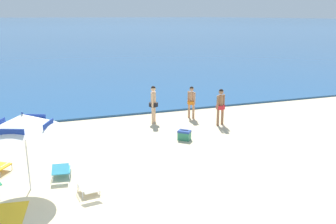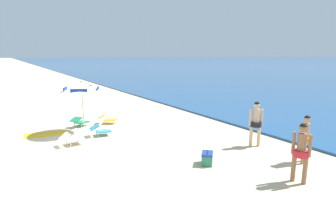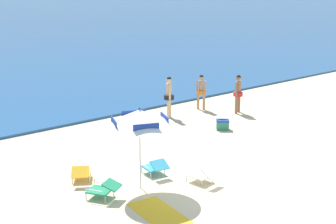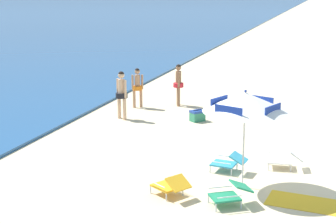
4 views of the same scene
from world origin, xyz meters
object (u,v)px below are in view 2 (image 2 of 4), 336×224
person_wading_in (301,149)px  beach_towel (46,134)px  person_standing_beside (256,121)px  lounge_chair_under_umbrella (80,121)px  person_standing_near_shore (305,136)px  lounge_chair_beside_umbrella (100,130)px  lounge_chair_spare_folded (108,118)px  lounge_chair_facing_sea (72,139)px  beach_umbrella_striped_main (82,88)px  cooler_box (207,158)px

person_wading_in → beach_towel: person_wading_in is taller
person_standing_beside → lounge_chair_under_umbrella: bearing=-141.9°
lounge_chair_under_umbrella → person_standing_near_shore: person_standing_near_shore is taller
person_standing_beside → person_wading_in: bearing=-26.0°
person_wading_in → beach_towel: size_ratio=0.94×
person_standing_beside → beach_towel: 9.04m
lounge_chair_beside_umbrella → person_standing_near_shore: size_ratio=0.60×
lounge_chair_under_umbrella → lounge_chair_beside_umbrella: 2.09m
beach_towel → lounge_chair_spare_folded: bearing=98.9°
lounge_chair_spare_folded → person_wading_in: 9.54m
lounge_chair_facing_sea → beach_towel: lounge_chair_facing_sea is taller
person_standing_beside → beach_towel: person_standing_beside is taller
beach_umbrella_striped_main → person_wading_in: size_ratio=1.38×
lounge_chair_under_umbrella → lounge_chair_spare_folded: 1.38m
lounge_chair_beside_umbrella → lounge_chair_spare_folded: (-1.96, 0.99, -0.00)m
person_standing_beside → person_wading_in: size_ratio=1.04×
person_wading_in → person_standing_beside: bearing=154.0°
person_wading_in → lounge_chair_beside_umbrella: bearing=-155.2°
lounge_chair_beside_umbrella → person_standing_near_shore: person_standing_near_shore is taller
beach_umbrella_striped_main → lounge_chair_spare_folded: beach_umbrella_striped_main is taller
beach_umbrella_striped_main → lounge_chair_under_umbrella: 2.13m
person_standing_near_shore → person_wading_in: size_ratio=0.94×
lounge_chair_beside_umbrella → lounge_chair_under_umbrella: bearing=-169.2°
lounge_chair_facing_sea → lounge_chair_spare_folded: 3.55m
lounge_chair_spare_folded → beach_towel: (0.47, -3.01, -0.26)m
lounge_chair_facing_sea → lounge_chair_spare_folded: lounge_chair_facing_sea is taller
lounge_chair_under_umbrella → person_standing_near_shore: (8.48, 5.21, 0.64)m
lounge_chair_spare_folded → person_standing_beside: bearing=30.2°
person_wading_in → cooler_box: person_wading_in is taller
lounge_chair_under_umbrella → person_standing_beside: (6.51, 5.10, 0.74)m
lounge_chair_spare_folded → lounge_chair_beside_umbrella: bearing=-26.7°
beach_umbrella_striped_main → lounge_chair_spare_folded: bearing=125.6°
beach_umbrella_striped_main → lounge_chair_spare_folded: 2.55m
lounge_chair_facing_sea → lounge_chair_spare_folded: size_ratio=0.93×
lounge_chair_facing_sea → person_standing_beside: size_ratio=0.54×
lounge_chair_beside_umbrella → lounge_chair_facing_sea: 1.53m
beach_umbrella_striped_main → lounge_chair_facing_sea: size_ratio=2.45×
lounge_chair_under_umbrella → lounge_chair_facing_sea: bearing=-19.5°
lounge_chair_spare_folded → cooler_box: size_ratio=1.71×
person_standing_beside → lounge_chair_spare_folded: bearing=-149.8°
lounge_chair_under_umbrella → person_standing_beside: person_standing_beside is taller
person_standing_beside → lounge_chair_facing_sea: bearing=-121.7°
person_wading_in → cooler_box: (-2.32, -1.35, -0.78)m
person_standing_beside → person_wading_in: 3.11m
lounge_chair_facing_sea → beach_towel: 2.30m
lounge_chair_spare_folded → person_wading_in: (9.21, 2.36, 0.71)m
beach_umbrella_striped_main → lounge_chair_spare_folded: size_ratio=2.29×
lounge_chair_under_umbrella → lounge_chair_spare_folded: size_ratio=0.99×
lounge_chair_under_umbrella → beach_towel: bearing=-70.8°
person_standing_near_shore → person_standing_beside: 1.98m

